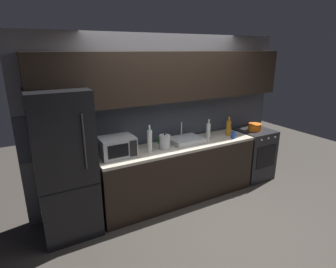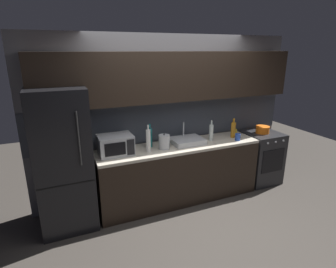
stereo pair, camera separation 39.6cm
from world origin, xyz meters
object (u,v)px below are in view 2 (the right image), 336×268
(wine_bottle_clear, at_px, (211,132))
(mug_blue, at_px, (238,137))
(mug_green, at_px, (161,140))
(oven_range, at_px, (260,157))
(microwave, at_px, (115,145))
(mug_yellow, at_px, (235,132))
(cooking_pot, at_px, (262,130))
(wine_bottle_teal, at_px, (150,137))
(wine_bottle_amber, at_px, (233,130))
(refrigerator, at_px, (63,160))
(wine_bottle_white, at_px, (148,140))
(kettle, at_px, (164,142))

(wine_bottle_clear, height_order, mug_blue, wine_bottle_clear)
(mug_blue, distance_m, mug_green, 1.21)
(oven_range, height_order, mug_blue, mug_blue)
(microwave, height_order, mug_yellow, microwave)
(mug_green, height_order, cooking_pot, cooking_pot)
(wine_bottle_teal, relative_size, wine_bottle_amber, 1.11)
(wine_bottle_teal, distance_m, wine_bottle_amber, 1.40)
(wine_bottle_teal, bearing_deg, wine_bottle_clear, -6.67)
(mug_blue, distance_m, mug_yellow, 0.31)
(wine_bottle_clear, bearing_deg, oven_range, 0.07)
(refrigerator, relative_size, wine_bottle_amber, 5.86)
(wine_bottle_amber, relative_size, wine_bottle_white, 0.81)
(wine_bottle_amber, height_order, wine_bottle_clear, wine_bottle_clear)
(oven_range, height_order, wine_bottle_clear, wine_bottle_clear)
(mug_green, bearing_deg, wine_bottle_white, -138.55)
(mug_blue, xyz_separation_m, cooking_pot, (0.64, 0.16, 0.01))
(microwave, relative_size, wine_bottle_white, 1.18)
(refrigerator, height_order, microwave, refrigerator)
(microwave, relative_size, cooking_pot, 2.00)
(microwave, xyz_separation_m, wine_bottle_amber, (1.93, -0.02, -0.01))
(wine_bottle_white, bearing_deg, wine_bottle_clear, 3.45)
(refrigerator, xyz_separation_m, kettle, (1.37, -0.04, 0.08))
(wine_bottle_clear, xyz_separation_m, mug_green, (-0.76, 0.21, -0.09))
(wine_bottle_amber, xyz_separation_m, mug_yellow, (0.12, 0.11, -0.08))
(refrigerator, relative_size, mug_blue, 17.04)
(wine_bottle_amber, bearing_deg, mug_green, 170.32)
(kettle, relative_size, mug_green, 2.37)
(refrigerator, distance_m, wine_bottle_clear, 2.19)
(wine_bottle_clear, height_order, mug_green, wine_bottle_clear)
(kettle, distance_m, mug_green, 0.26)
(microwave, distance_m, kettle, 0.70)
(oven_range, xyz_separation_m, wine_bottle_clear, (-1.05, -0.00, 0.58))
(kettle, bearing_deg, cooking_pot, 1.37)
(mug_green, bearing_deg, kettle, -102.72)
(wine_bottle_teal, height_order, mug_green, wine_bottle_teal)
(mug_green, bearing_deg, wine_bottle_teal, -156.98)
(oven_range, xyz_separation_m, wine_bottle_teal, (-2.02, 0.11, 0.60))
(cooking_pot, bearing_deg, refrigerator, -180.00)
(kettle, relative_size, mug_yellow, 2.49)
(refrigerator, relative_size, wine_bottle_clear, 5.67)
(refrigerator, distance_m, mug_blue, 2.59)
(mug_green, relative_size, cooking_pot, 0.42)
(oven_range, bearing_deg, microwave, 179.56)
(mug_green, bearing_deg, mug_yellow, -4.01)
(oven_range, bearing_deg, wine_bottle_clear, -179.93)
(wine_bottle_white, relative_size, wine_bottle_clear, 1.19)
(refrigerator, height_order, wine_bottle_amber, refrigerator)
(microwave, xyz_separation_m, cooking_pot, (2.54, -0.02, -0.07))
(wine_bottle_teal, xyz_separation_m, cooking_pot, (2.01, -0.11, -0.09))
(oven_range, xyz_separation_m, microwave, (-2.56, 0.02, 0.58))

